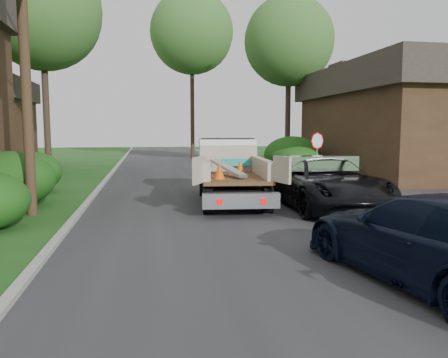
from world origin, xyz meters
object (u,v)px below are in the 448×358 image
Objects in this scene: tree_center_far at (192,33)px; black_pickup at (326,183)px; house_right at (413,120)px; tree_left_far at (42,11)px; navy_suv at (433,238)px; flatbed_truck at (229,166)px; stop_sign at (317,148)px; tree_right_far at (289,41)px; utility_pole at (24,39)px.

tree_center_far is 27.50m from black_pickup.
house_right is 20.93m from tree_center_far.
tree_center_far is (9.50, 13.00, 2.00)m from tree_left_far.
tree_left_far is at bearing -71.12° from navy_suv.
tree_center_far reaches higher than navy_suv.
flatbed_truck is at bearing -88.65° from navy_suv.
tree_left_far is at bearing 133.26° from black_pickup.
flatbed_truck reaches higher than navy_suv.
flatbed_truck is (-12.05, -7.01, -1.93)m from house_right.
black_pickup is at bearing -108.28° from stop_sign.
black_pickup reaches higher than navy_suv.
tree_center_far is at bearing 92.70° from flatbed_truck.
tree_right_far is 16.27m from flatbed_truck.
navy_suv is at bearing -42.80° from utility_pole.
flatbed_truck is at bearing 139.38° from black_pickup.
tree_right_far is 0.79× the size of tree_center_far.
utility_pole is at bearing -159.38° from stop_sign.
tree_right_far is at bearing 77.63° from black_pickup.
flatbed_truck is at bearing 17.31° from utility_pole.
black_pickup is at bearing -3.00° from utility_pole.
navy_suv is (-1.11, -7.00, -0.06)m from black_pickup.
tree_right_far is (12.98, 15.02, 3.31)m from utility_pole.
tree_center_far reaches higher than tree_right_far.
stop_sign reaches higher than flatbed_truck.
house_right is (7.80, 5.00, 1.38)m from stop_sign.
house_right is 19.65m from navy_suv.
tree_right_far is at bearing 49.16° from utility_pole.
tree_left_far is 2.30× the size of navy_suv.
tree_right_far is 24.28m from navy_suv.
utility_pole is at bearing -153.99° from house_right.
black_pickup is (-3.79, -15.50, -7.65)m from tree_right_far.
stop_sign is 0.22× the size of tree_right_far.
utility_pole is 0.68× the size of tree_center_far.
tree_center_far is at bearing -97.45° from navy_suv.
tree_center_far is at bearing 98.66° from stop_sign.
tree_right_far reaches higher than flatbed_truck.
tree_left_far reaches higher than navy_suv.
house_right is 14.07m from flatbed_truck.
stop_sign is at bearing -111.24° from navy_suv.
tree_left_far is (-20.50, 3.00, 5.82)m from house_right.
flatbed_truck is at bearing -154.63° from stop_sign.
flatbed_truck is 3.74m from black_pickup.
black_pickup is 7.09m from navy_suv.
stop_sign is 0.17× the size of tree_center_far.
stop_sign is at bearing -81.34° from tree_center_far.
black_pickup is (11.21, -12.50, -8.15)m from tree_left_far.
tree_left_far is 2.03× the size of black_pickup.
tree_right_far reaches higher than house_right.
flatbed_truck is 1.03× the size of black_pickup.
flatbed_truck is (-1.05, -23.01, -9.75)m from tree_center_far.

